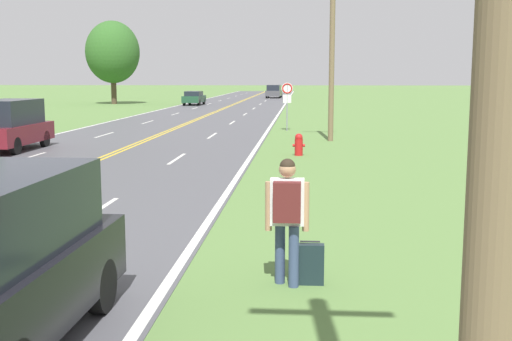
{
  "coord_description": "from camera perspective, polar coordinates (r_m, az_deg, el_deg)",
  "views": [
    {
      "loc": [
        7.21,
        -5.92,
        2.94
      ],
      "look_at": [
        6.25,
        7.09,
        1.01
      ],
      "focal_mm": 45.0,
      "sensor_mm": 36.0,
      "label": 1
    }
  ],
  "objects": [
    {
      "name": "utility_pole_midground",
      "position": [
        29.38,
        6.76,
        10.39
      ],
      "size": [
        1.8,
        0.24,
        7.67
      ],
      "color": "brown",
      "rests_on": "ground"
    },
    {
      "name": "fire_hydrant",
      "position": [
        23.92,
        3.82,
        2.33
      ],
      "size": [
        0.46,
        0.3,
        0.82
      ],
      "color": "red",
      "rests_on": "ground"
    },
    {
      "name": "traffic_sign",
      "position": [
        34.53,
        2.79,
        6.75
      ],
      "size": [
        0.6,
        0.1,
        2.58
      ],
      "color": "gray",
      "rests_on": "ground"
    },
    {
      "name": "hitchhiker_person",
      "position": [
        8.93,
        2.78,
        -3.44
      ],
      "size": [
        0.62,
        0.43,
        1.81
      ],
      "rotation": [
        0.0,
        0.0,
        1.58
      ],
      "color": "#38476B",
      "rests_on": "ground"
    },
    {
      "name": "car_dark_grey_van_receding",
      "position": [
        87.18,
        1.61,
        7.07
      ],
      "size": [
        2.11,
        4.93,
        1.75
      ],
      "rotation": [
        0.0,
        0.0,
        -1.61
      ],
      "color": "black",
      "rests_on": "ground"
    },
    {
      "name": "tree_right_cluster",
      "position": [
        69.84,
        -12.63,
        10.22
      ],
      "size": [
        5.62,
        5.62,
        8.65
      ],
      "color": "#473828",
      "rests_on": "ground"
    },
    {
      "name": "car_maroon_van_mid_near",
      "position": [
        27.23,
        -21.14,
        3.83
      ],
      "size": [
        1.97,
        4.52,
        2.01
      ],
      "rotation": [
        0.0,
        0.0,
        1.58
      ],
      "color": "black",
      "rests_on": "ground"
    },
    {
      "name": "car_dark_green_sedan_mid_far",
      "position": [
        65.91,
        -5.53,
        6.45
      ],
      "size": [
        1.8,
        4.51,
        1.41
      ],
      "rotation": [
        0.0,
        0.0,
        1.55
      ],
      "color": "black",
      "rests_on": "ground"
    },
    {
      "name": "suitcase",
      "position": [
        9.22,
        4.8,
        -8.29
      ],
      "size": [
        0.4,
        0.16,
        0.64
      ],
      "rotation": [
        0.0,
        0.0,
        1.58
      ],
      "color": "#19282D",
      "rests_on": "ground"
    }
  ]
}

